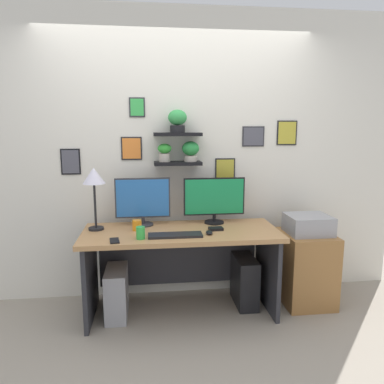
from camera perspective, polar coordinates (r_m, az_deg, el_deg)
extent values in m
plane|color=gray|center=(3.46, -1.63, -18.03)|extent=(8.00, 8.00, 0.00)
cube|color=silver|center=(3.50, -2.39, 5.52)|extent=(4.40, 0.04, 2.70)
cube|color=black|center=(3.38, -2.23, 4.49)|extent=(0.43, 0.20, 0.03)
cube|color=black|center=(3.37, -2.26, 8.95)|extent=(0.43, 0.20, 0.03)
cylinder|color=#B2A899|center=(3.37, -4.26, 5.35)|extent=(0.10, 0.10, 0.08)
ellipsoid|color=green|center=(3.37, -4.28, 6.75)|extent=(0.13, 0.13, 0.09)
cylinder|color=black|center=(3.37, -2.27, 9.76)|extent=(0.14, 0.14, 0.07)
ellipsoid|color=green|center=(3.37, -2.28, 11.50)|extent=(0.17, 0.17, 0.14)
cylinder|color=#B2A899|center=(3.39, -0.22, 5.22)|extent=(0.11, 0.11, 0.05)
ellipsoid|color=#288A3E|center=(3.38, -0.22, 6.79)|extent=(0.16, 0.16, 0.13)
cube|color=black|center=(3.55, 5.15, 3.48)|extent=(0.19, 0.02, 0.22)
cube|color=gold|center=(3.55, 5.18, 3.46)|extent=(0.17, 0.00, 0.20)
cube|color=black|center=(3.54, -18.33, 4.50)|extent=(0.17, 0.02, 0.24)
cube|color=#4C4C56|center=(3.53, -18.36, 4.48)|extent=(0.15, 0.00, 0.21)
cube|color=#2D2D33|center=(3.60, 9.48, 8.51)|extent=(0.21, 0.02, 0.19)
cube|color=#4C4C56|center=(3.59, 9.52, 8.51)|extent=(0.19, 0.00, 0.17)
cube|color=black|center=(3.70, 14.51, 8.88)|extent=(0.20, 0.02, 0.23)
cube|color=gold|center=(3.69, 14.56, 8.88)|extent=(0.17, 0.00, 0.21)
cube|color=black|center=(3.46, -9.37, 6.70)|extent=(0.19, 0.02, 0.21)
cube|color=orange|center=(3.45, -9.38, 6.69)|extent=(0.17, 0.00, 0.19)
cube|color=#2D2D33|center=(3.46, -8.53, 12.89)|extent=(0.14, 0.02, 0.18)
cube|color=green|center=(3.45, -8.54, 12.89)|extent=(0.12, 0.00, 0.15)
cube|color=tan|center=(3.18, -1.69, -6.34)|extent=(1.68, 0.68, 0.04)
cube|color=#2D2D33|center=(3.33, -15.51, -12.76)|extent=(0.04, 0.62, 0.71)
cube|color=#2D2D33|center=(3.46, 11.64, -11.75)|extent=(0.04, 0.62, 0.71)
cube|color=#2D2D33|center=(3.57, -2.10, -10.21)|extent=(1.48, 0.02, 0.50)
cylinder|color=#2D2D33|center=(3.36, -7.58, -5.01)|extent=(0.18, 0.18, 0.02)
cylinder|color=#2D2D33|center=(3.35, -7.59, -4.32)|extent=(0.03, 0.03, 0.07)
cube|color=#2D2D33|center=(3.32, -7.67, -0.90)|extent=(0.49, 0.02, 0.36)
cube|color=#2866B2|center=(3.30, -7.68, -0.95)|extent=(0.47, 0.00, 0.33)
cylinder|color=black|center=(3.41, 3.46, -4.70)|extent=(0.18, 0.18, 0.02)
cylinder|color=black|center=(3.40, 3.47, -3.97)|extent=(0.03, 0.03, 0.07)
cube|color=black|center=(3.37, 3.47, -0.67)|extent=(0.56, 0.02, 0.34)
cube|color=#198C4C|center=(3.36, 3.51, -0.72)|extent=(0.54, 0.00, 0.32)
cube|color=black|center=(3.01, -2.62, -6.71)|extent=(0.44, 0.14, 0.02)
ellipsoid|color=black|center=(3.06, 2.69, -6.32)|extent=(0.06, 0.09, 0.03)
cylinder|color=black|center=(3.30, -14.67, -5.51)|extent=(0.13, 0.13, 0.02)
cylinder|color=black|center=(3.25, -14.82, -2.08)|extent=(0.02, 0.02, 0.38)
cone|color=silver|center=(3.21, -15.03, 2.46)|extent=(0.19, 0.19, 0.14)
cube|color=black|center=(2.94, -11.96, -7.41)|extent=(0.09, 0.15, 0.01)
cylinder|color=orange|center=(3.20, -8.54, -5.12)|extent=(0.08, 0.08, 0.09)
cylinder|color=green|center=(2.95, -8.00, -6.30)|extent=(0.07, 0.07, 0.10)
cube|color=black|center=(3.19, 3.72, -5.72)|extent=(0.12, 0.09, 0.02)
cube|color=#9E6B38|center=(3.64, 17.25, -11.20)|extent=(0.44, 0.50, 0.67)
cube|color=#9E9EA3|center=(3.52, 17.60, -4.82)|extent=(0.38, 0.34, 0.17)
cube|color=#99999E|center=(3.36, -11.63, -15.06)|extent=(0.18, 0.40, 0.43)
cube|color=black|center=(3.53, 8.17, -13.48)|extent=(0.18, 0.40, 0.45)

